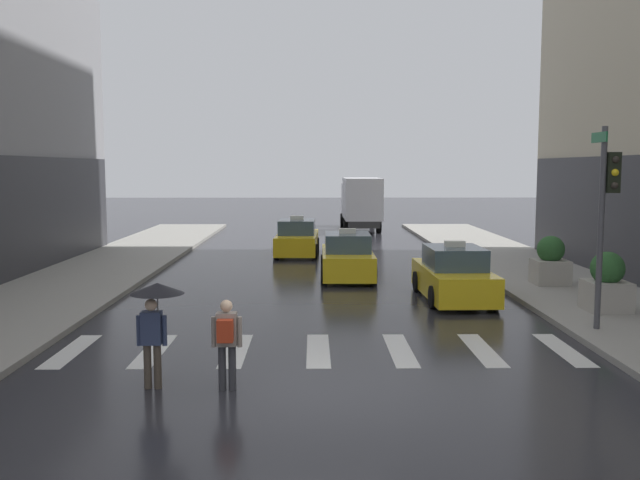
{
  "coord_description": "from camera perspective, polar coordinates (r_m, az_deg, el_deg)",
  "views": [
    {
      "loc": [
        -0.12,
        -11.74,
        3.99
      ],
      "look_at": [
        0.1,
        8.0,
        1.91
      ],
      "focal_mm": 38.6,
      "sensor_mm": 36.0,
      "label": 1
    }
  ],
  "objects": [
    {
      "name": "ground_plane",
      "position": [
        12.4,
        -0.03,
        -12.75
      ],
      "size": [
        160.0,
        160.0,
        0.0
      ],
      "primitive_type": "plane",
      "color": "#26262B"
    },
    {
      "name": "crosswalk_markings",
      "position": [
        15.27,
        -0.15,
        -9.11
      ],
      "size": [
        11.3,
        2.8,
        0.01
      ],
      "color": "silver",
      "rests_on": "ground"
    },
    {
      "name": "traffic_light_pole",
      "position": [
        17.51,
        22.65,
        3.16
      ],
      "size": [
        0.44,
        0.84,
        4.8
      ],
      "color": "#47474C",
      "rests_on": "curb_right"
    },
    {
      "name": "taxi_lead",
      "position": [
        21.21,
        11.01,
        -2.94
      ],
      "size": [
        2.0,
        4.57,
        1.8
      ],
      "color": "yellow",
      "rests_on": "ground"
    },
    {
      "name": "taxi_second",
      "position": [
        25.02,
        2.28,
        -1.48
      ],
      "size": [
        1.97,
        4.56,
        1.8
      ],
      "color": "yellow",
      "rests_on": "ground"
    },
    {
      "name": "taxi_third",
      "position": [
        31.5,
        -1.91,
        0.07
      ],
      "size": [
        2.06,
        4.6,
        1.8
      ],
      "color": "yellow",
      "rests_on": "ground"
    },
    {
      "name": "box_truck",
      "position": [
        43.46,
        3.39,
        3.2
      ],
      "size": [
        2.3,
        7.55,
        3.35
      ],
      "color": "#2D2D2D",
      "rests_on": "ground"
    },
    {
      "name": "pedestrian_with_umbrella",
      "position": [
        12.73,
        -13.49,
        -5.36
      ],
      "size": [
        0.96,
        0.96,
        1.94
      ],
      "color": "#473D33",
      "rests_on": "ground"
    },
    {
      "name": "pedestrian_with_backpack",
      "position": [
        12.48,
        -7.75,
        -8.03
      ],
      "size": [
        0.55,
        0.43,
        1.65
      ],
      "color": "#333338",
      "rests_on": "ground"
    },
    {
      "name": "planter_near_corner",
      "position": [
        20.07,
        22.68,
        -3.39
      ],
      "size": [
        1.1,
        1.1,
        1.6
      ],
      "color": "#A8A399",
      "rests_on": "curb_right"
    },
    {
      "name": "planter_mid_block",
      "position": [
        24.0,
        18.55,
        -1.75
      ],
      "size": [
        1.1,
        1.1,
        1.6
      ],
      "color": "#A8A399",
      "rests_on": "curb_right"
    }
  ]
}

